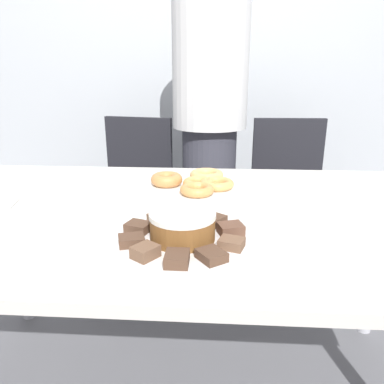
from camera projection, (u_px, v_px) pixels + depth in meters
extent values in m
cube|color=#B2B7BC|center=(203.00, 41.00, 2.44)|extent=(8.00, 0.05, 2.60)
cube|color=silver|center=(183.00, 213.00, 1.12)|extent=(1.67, 0.97, 0.03)
cylinder|color=silver|center=(20.00, 250.00, 1.68)|extent=(0.06, 0.06, 0.70)
cylinder|color=silver|center=(375.00, 261.00, 1.59)|extent=(0.06, 0.06, 0.70)
cylinder|color=#383842|center=(208.00, 202.00, 2.09)|extent=(0.29, 0.29, 0.83)
cylinder|color=silver|center=(211.00, 60.00, 1.86)|extent=(0.38, 0.38, 0.66)
cylinder|color=black|center=(130.00, 271.00, 2.18)|extent=(0.44, 0.44, 0.01)
cylinder|color=#262626|center=(128.00, 239.00, 2.11)|extent=(0.06, 0.06, 0.39)
cube|color=black|center=(126.00, 203.00, 2.05)|extent=(0.52, 0.52, 0.04)
cube|color=black|center=(139.00, 154.00, 2.16)|extent=(0.39, 0.11, 0.42)
cylinder|color=black|center=(286.00, 276.00, 2.12)|extent=(0.44, 0.44, 0.01)
cylinder|color=#262626|center=(289.00, 243.00, 2.06)|extent=(0.06, 0.06, 0.39)
cube|color=black|center=(292.00, 206.00, 1.99)|extent=(0.45, 0.45, 0.04)
cube|color=black|center=(288.00, 156.00, 2.11)|extent=(0.40, 0.04, 0.42)
cylinder|color=white|center=(183.00, 241.00, 0.89)|extent=(0.33, 0.33, 0.01)
cylinder|color=white|center=(198.00, 189.00, 1.28)|extent=(0.39, 0.39, 0.01)
cylinder|color=brown|center=(183.00, 228.00, 0.88)|extent=(0.15, 0.15, 0.06)
cylinder|color=white|center=(182.00, 215.00, 0.87)|extent=(0.16, 0.16, 0.01)
cube|color=brown|center=(145.00, 252.00, 0.80)|extent=(0.07, 0.07, 0.03)
cube|color=#513828|center=(177.00, 259.00, 0.77)|extent=(0.05, 0.06, 0.02)
cube|color=#513828|center=(212.00, 255.00, 0.79)|extent=(0.07, 0.08, 0.02)
cube|color=brown|center=(231.00, 243.00, 0.84)|extent=(0.07, 0.06, 0.02)
cube|color=brown|center=(231.00, 229.00, 0.91)|extent=(0.07, 0.06, 0.03)
cube|color=#513828|center=(213.00, 220.00, 0.97)|extent=(0.08, 0.08, 0.02)
cube|color=brown|center=(187.00, 216.00, 1.00)|extent=(0.05, 0.06, 0.02)
cube|color=brown|center=(159.00, 219.00, 0.98)|extent=(0.07, 0.07, 0.02)
cube|color=#513828|center=(138.00, 227.00, 0.93)|extent=(0.07, 0.06, 0.02)
cube|color=#513828|center=(132.00, 240.00, 0.86)|extent=(0.07, 0.06, 0.02)
torus|color=tan|center=(198.00, 183.00, 1.28)|extent=(0.11, 0.11, 0.03)
torus|color=#C68447|center=(167.00, 179.00, 1.30)|extent=(0.11, 0.11, 0.04)
torus|color=#D18E4C|center=(197.00, 190.00, 1.21)|extent=(0.11, 0.11, 0.03)
torus|color=tan|center=(217.00, 184.00, 1.27)|extent=(0.12, 0.12, 0.03)
torus|color=#E5AD66|center=(207.00, 175.00, 1.36)|extent=(0.12, 0.12, 0.03)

